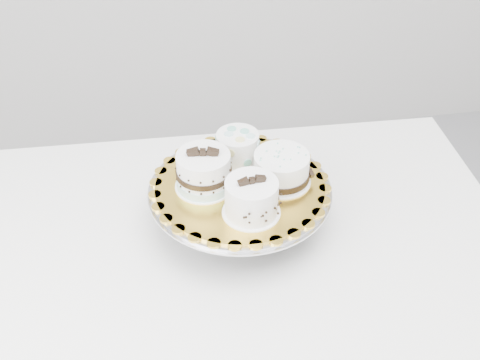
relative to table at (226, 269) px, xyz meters
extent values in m
cube|color=white|center=(0.00, 0.00, 0.06)|extent=(1.25, 0.86, 0.04)
cube|color=white|center=(-0.55, 0.38, -0.32)|extent=(0.05, 0.05, 0.71)
cube|color=white|center=(0.58, 0.34, -0.32)|extent=(0.05, 0.05, 0.71)
cylinder|color=gray|center=(0.04, 0.06, 0.08)|extent=(0.17, 0.17, 0.01)
cylinder|color=gray|center=(0.04, 0.06, 0.12)|extent=(0.11, 0.11, 0.09)
cylinder|color=silver|center=(0.04, 0.06, 0.17)|extent=(0.37, 0.37, 0.01)
cylinder|color=silver|center=(0.04, 0.06, 0.17)|extent=(0.38, 0.38, 0.00)
cylinder|color=gold|center=(0.04, 0.06, 0.18)|extent=(0.41, 0.41, 0.01)
cylinder|color=white|center=(0.05, -0.03, 0.19)|extent=(0.11, 0.11, 0.00)
cylinder|color=white|center=(0.05, -0.03, 0.22)|extent=(0.11, 0.11, 0.07)
cylinder|color=white|center=(-0.03, 0.07, 0.19)|extent=(0.12, 0.12, 0.00)
cylinder|color=white|center=(-0.03, 0.07, 0.22)|extent=(0.12, 0.12, 0.08)
cylinder|color=#ADDADB|center=(-0.03, 0.07, 0.20)|extent=(0.11, 0.11, 0.02)
cylinder|color=black|center=(-0.03, 0.07, 0.22)|extent=(0.11, 0.11, 0.01)
cylinder|color=white|center=(0.05, 0.14, 0.19)|extent=(0.10, 0.10, 0.00)
cylinder|color=white|center=(0.05, 0.14, 0.22)|extent=(0.11, 0.11, 0.06)
cylinder|color=white|center=(0.13, 0.06, 0.19)|extent=(0.13, 0.13, 0.00)
cylinder|color=white|center=(0.13, 0.06, 0.22)|extent=(0.13, 0.13, 0.06)
cylinder|color=black|center=(0.13, 0.06, 0.20)|extent=(0.12, 0.12, 0.01)
camera|label=1|loc=(-0.12, -0.88, 0.96)|focal=45.00mm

